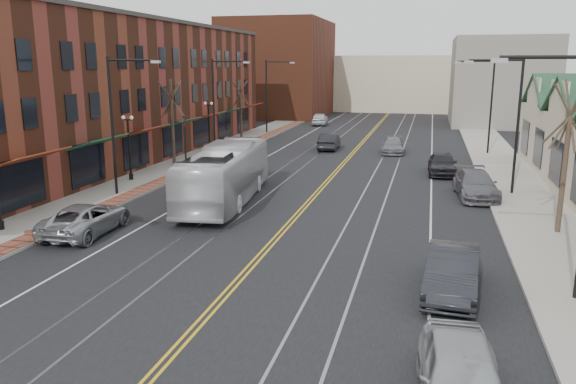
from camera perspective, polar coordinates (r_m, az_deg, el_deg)
The scene contains 28 objects.
ground at distance 16.66m, azimuth -10.91°, elevation -15.08°, with size 160.00×160.00×0.00m, color black.
sidewalk_left at distance 38.80m, azimuth -14.59°, elevation 1.08°, with size 4.00×120.00×0.15m, color gray.
sidewalk_right at distance 34.56m, azimuth 22.98°, elevation -0.97°, with size 4.00×120.00×0.15m, color gray.
building_left at distance 47.69m, azimuth -18.40°, elevation 9.56°, with size 10.00×50.00×11.00m, color brown.
backdrop_left at distance 86.23m, azimuth -0.95°, elevation 12.42°, with size 14.00×18.00×14.00m, color brown.
backdrop_mid at distance 98.51m, azimuth 10.60°, elevation 10.81°, with size 22.00×14.00×9.00m, color #B6AC8C.
backdrop_right at distance 78.73m, azimuth 20.75°, elevation 10.46°, with size 12.00×16.00×11.00m, color slate.
streetlight_l_1 at distance 34.20m, azimuth -16.86°, elevation 7.79°, with size 3.33×0.25×8.00m.
streetlight_l_2 at distance 48.60m, azimuth -7.08°, elevation 9.60°, with size 3.33×0.25×8.00m.
streetlight_l_3 at distance 63.76m, azimuth -1.82°, elevation 10.46°, with size 3.33×0.25×8.00m.
streetlight_r_1 at distance 35.64m, azimuth 21.69°, elevation 7.62°, with size 3.33×0.25×8.00m.
streetlight_r_2 at distance 51.51m, azimuth 19.50°, elevation 9.15°, with size 3.33×0.25×8.00m.
lamppost_l_2 at distance 38.83m, azimuth -15.81°, elevation 4.21°, with size 0.84×0.28×4.27m.
lamppost_l_3 at distance 51.33m, azimuth -8.03°, elevation 6.58°, with size 0.84×0.28×4.27m.
tree_left_near at distance 43.80m, azimuth -11.67°, elevation 7.10°, with size 1.78×1.37×6.48m.
tree_left_far at distance 58.58m, azimuth -4.82°, elevation 8.49°, with size 1.66×1.28×6.02m.
tree_right_mid at distance 28.18m, azimuth 26.39°, elevation 3.40°, with size 1.90×1.46×6.93m.
manhole_far at distance 28.67m, azimuth -24.67°, elevation -3.67°, with size 0.60×0.60×0.02m, color #592D19.
traffic_signal at distance 41.33m, azimuth -10.41°, elevation 5.19°, with size 0.18×0.15×3.80m.
transit_bus at distance 31.94m, azimuth -6.38°, elevation 1.78°, with size 2.74×11.71×3.26m, color silver.
parked_suv at distance 27.72m, azimuth -19.81°, elevation -2.56°, with size 2.40×5.20×1.44m, color #9B9DA1.
parked_car_a at distance 13.93m, azimuth 17.22°, elevation -17.63°, with size 1.92×4.76×1.62m, color #A7ABAE.
parked_car_b at distance 20.20m, azimuth 16.32°, elevation -7.76°, with size 1.70×4.86×1.60m, color #222327.
parked_car_c at distance 34.91m, azimuth 18.51°, elevation 0.72°, with size 2.19×5.40×1.57m, color slate.
parked_car_d at distance 41.52m, azimuth 15.40°, elevation 2.83°, with size 1.93×4.80×1.64m, color black.
distant_car_left at distance 51.97m, azimuth 4.20°, elevation 5.14°, with size 1.59×4.55×1.50m, color black.
distant_car_right at distance 50.69m, azimuth 10.62°, elevation 4.66°, with size 1.88×4.62×1.34m, color slate.
distant_car_far at distance 72.98m, azimuth 3.25°, elevation 7.44°, with size 1.91×4.74×1.62m, color silver.
Camera 1 is at (6.49, -13.24, 7.76)m, focal length 35.00 mm.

